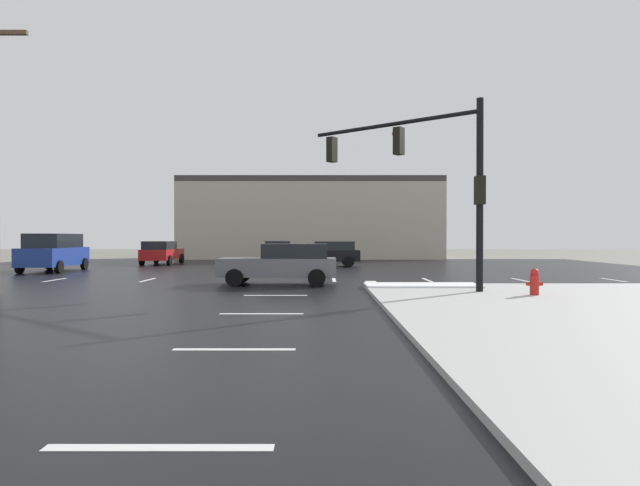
% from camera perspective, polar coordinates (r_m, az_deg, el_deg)
% --- Properties ---
extents(ground_plane, '(120.00, 120.00, 0.00)m').
position_cam_1_polar(ground_plane, '(22.66, -3.45, -4.08)').
color(ground_plane, slate).
extents(road_asphalt, '(44.00, 44.00, 0.02)m').
position_cam_1_polar(road_asphalt, '(22.66, -3.45, -4.05)').
color(road_asphalt, black).
rests_on(road_asphalt, ground_plane).
extents(snow_strip_curbside, '(4.00, 1.60, 0.06)m').
position_cam_1_polar(snow_strip_curbside, '(18.96, 11.08, -4.49)').
color(snow_strip_curbside, white).
rests_on(snow_strip_curbside, sidewalk_corner).
extents(lane_markings, '(36.15, 36.15, 0.01)m').
position_cam_1_polar(lane_markings, '(21.24, -0.43, -4.33)').
color(lane_markings, silver).
rests_on(lane_markings, road_asphalt).
extents(traffic_signal_mast, '(5.28, 4.21, 6.10)m').
position_cam_1_polar(traffic_signal_mast, '(18.26, 11.60, 8.20)').
color(traffic_signal_mast, black).
rests_on(traffic_signal_mast, sidewalk_corner).
extents(fire_hydrant, '(0.48, 0.26, 0.79)m').
position_cam_1_polar(fire_hydrant, '(16.89, 22.30, -3.90)').
color(fire_hydrant, red).
rests_on(fire_hydrant, sidewalk_corner).
extents(strip_building_background, '(22.36, 8.00, 6.97)m').
position_cam_1_polar(strip_building_background, '(47.17, -0.87, 2.59)').
color(strip_building_background, '#BCB29E').
rests_on(strip_building_background, ground_plane).
extents(sedan_silver, '(2.45, 4.68, 1.58)m').
position_cam_1_polar(sedan_silver, '(36.03, -4.55, -0.98)').
color(sedan_silver, '#B7BABF').
rests_on(sedan_silver, road_asphalt).
extents(sedan_black, '(4.57, 2.11, 1.58)m').
position_cam_1_polar(sedan_black, '(33.28, 0.79, -1.11)').
color(sedan_black, black).
rests_on(sedan_black, road_asphalt).
extents(sedan_grey, '(4.56, 2.07, 1.58)m').
position_cam_1_polar(sedan_grey, '(20.49, -4.00, -2.18)').
color(sedan_grey, slate).
rests_on(sedan_grey, road_asphalt).
extents(sedan_red, '(2.03, 4.54, 1.58)m').
position_cam_1_polar(sedan_red, '(37.32, -16.67, -0.95)').
color(sedan_red, '#B21919').
rests_on(sedan_red, road_asphalt).
extents(suv_blue, '(2.37, 4.92, 2.03)m').
position_cam_1_polar(suv_blue, '(31.74, -26.77, -0.83)').
color(suv_blue, navy).
rests_on(suv_blue, road_asphalt).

